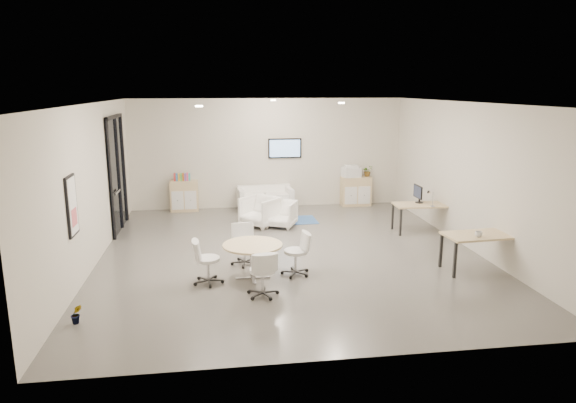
# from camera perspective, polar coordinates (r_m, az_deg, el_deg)

# --- Properties ---
(room_shell) EXTENTS (9.60, 10.60, 4.80)m
(room_shell) POSITION_cam_1_polar(r_m,az_deg,el_deg) (10.78, 0.21, 2.37)
(room_shell) COLOR #5B5853
(room_shell) RESTS_ON ground
(glass_door) EXTENTS (0.09, 1.90, 2.85)m
(glass_door) POSITION_cam_1_polar(r_m,az_deg,el_deg) (13.38, -18.46, 3.30)
(glass_door) COLOR black
(glass_door) RESTS_ON room_shell
(artwork) EXTENTS (0.05, 0.54, 1.04)m
(artwork) POSITION_cam_1_polar(r_m,az_deg,el_deg) (9.43, -22.88, -0.46)
(artwork) COLOR black
(artwork) RESTS_ON room_shell
(wall_tv) EXTENTS (0.98, 0.06, 0.58)m
(wall_tv) POSITION_cam_1_polar(r_m,az_deg,el_deg) (15.20, -0.36, 5.93)
(wall_tv) COLOR black
(wall_tv) RESTS_ON room_shell
(ceiling_spots) EXTENTS (3.14, 4.14, 0.03)m
(ceiling_spots) POSITION_cam_1_polar(r_m,az_deg,el_deg) (11.41, -1.41, 10.92)
(ceiling_spots) COLOR #FFEAC6
(ceiling_spots) RESTS_ON room_shell
(sideboard_left) EXTENTS (0.79, 0.41, 0.89)m
(sideboard_left) POSITION_cam_1_polar(r_m,az_deg,el_deg) (15.11, -11.45, 0.61)
(sideboard_left) COLOR tan
(sideboard_left) RESTS_ON room_shell
(sideboard_right) EXTENTS (0.88, 0.43, 0.88)m
(sideboard_right) POSITION_cam_1_polar(r_m,az_deg,el_deg) (15.64, 7.54, 1.15)
(sideboard_right) COLOR tan
(sideboard_right) RESTS_ON room_shell
(books) EXTENTS (0.46, 0.14, 0.22)m
(books) POSITION_cam_1_polar(r_m,az_deg,el_deg) (15.01, -11.69, 2.69)
(books) COLOR red
(books) RESTS_ON sideboard_left
(printer) EXTENTS (0.56, 0.49, 0.36)m
(printer) POSITION_cam_1_polar(r_m,az_deg,el_deg) (15.49, 7.02, 3.35)
(printer) COLOR white
(printer) RESTS_ON sideboard_right
(loveseat) EXTENTS (1.63, 0.91, 0.59)m
(loveseat) POSITION_cam_1_polar(r_m,az_deg,el_deg) (15.01, -2.59, 0.29)
(loveseat) COLOR white
(loveseat) RESTS_ON room_shell
(blue_rug) EXTENTS (1.40, 0.95, 0.01)m
(blue_rug) POSITION_cam_1_polar(r_m,az_deg,el_deg) (13.81, 0.32, -2.12)
(blue_rug) COLOR #325B9A
(blue_rug) RESTS_ON room_shell
(armchair_left) EXTENTS (1.13, 1.13, 0.85)m
(armchair_left) POSITION_cam_1_polar(r_m,az_deg,el_deg) (13.22, -3.11, -0.94)
(armchair_left) COLOR white
(armchair_left) RESTS_ON room_shell
(armchair_right) EXTENTS (0.94, 0.91, 0.74)m
(armchair_right) POSITION_cam_1_polar(r_m,az_deg,el_deg) (13.13, -0.83, -1.25)
(armchair_right) COLOR white
(armchair_right) RESTS_ON room_shell
(desk_rear) EXTENTS (1.37, 0.74, 0.70)m
(desk_rear) POSITION_cam_1_polar(r_m,az_deg,el_deg) (13.06, 14.60, -0.58)
(desk_rear) COLOR tan
(desk_rear) RESTS_ON room_shell
(desk_front) EXTENTS (1.47, 0.81, 0.74)m
(desk_front) POSITION_cam_1_polar(r_m,az_deg,el_deg) (10.62, 20.68, -3.80)
(desk_front) COLOR tan
(desk_front) RESTS_ON room_shell
(monitor) EXTENTS (0.20, 0.50, 0.44)m
(monitor) POSITION_cam_1_polar(r_m,az_deg,el_deg) (13.12, 14.26, 0.87)
(monitor) COLOR black
(monitor) RESTS_ON desk_rear
(round_table) EXTENTS (1.11, 1.11, 0.68)m
(round_table) POSITION_cam_1_polar(r_m,az_deg,el_deg) (9.57, -3.96, -5.23)
(round_table) COLOR tan
(round_table) RESTS_ON room_shell
(meeting_chairs) EXTENTS (2.30, 2.30, 0.82)m
(meeting_chairs) POSITION_cam_1_polar(r_m,az_deg,el_deg) (9.62, -3.94, -6.25)
(meeting_chairs) COLOR white
(meeting_chairs) RESTS_ON room_shell
(plant_cabinet) EXTENTS (0.39, 0.41, 0.26)m
(plant_cabinet) POSITION_cam_1_polar(r_m,az_deg,el_deg) (15.65, 8.81, 3.24)
(plant_cabinet) COLOR #3F7F3F
(plant_cabinet) RESTS_ON sideboard_right
(plant_floor) EXTENTS (0.26, 0.34, 0.14)m
(plant_floor) POSITION_cam_1_polar(r_m,az_deg,el_deg) (8.62, -22.41, -11.99)
(plant_floor) COLOR #3F7F3F
(plant_floor) RESTS_ON room_shell
(cup) EXTENTS (0.16, 0.13, 0.14)m
(cup) POSITION_cam_1_polar(r_m,az_deg,el_deg) (10.35, 20.42, -3.35)
(cup) COLOR white
(cup) RESTS_ON desk_front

